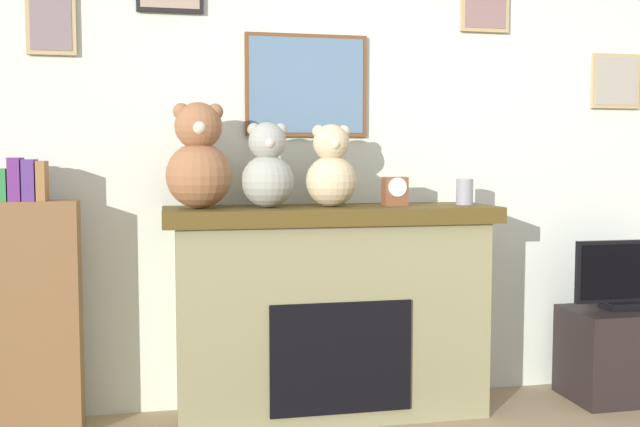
# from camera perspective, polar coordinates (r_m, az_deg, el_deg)

# --- Properties ---
(back_wall) EXTENTS (5.20, 0.15, 2.60)m
(back_wall) POSITION_cam_1_polar(r_m,az_deg,el_deg) (3.99, 4.81, 4.40)
(back_wall) COLOR silver
(back_wall) RESTS_ON ground_plane
(fireplace) EXTENTS (1.65, 0.50, 1.06)m
(fireplace) POSITION_cam_1_polar(r_m,az_deg,el_deg) (3.71, 0.87, -7.54)
(fireplace) COLOR #868359
(fireplace) RESTS_ON ground_plane
(bookshelf) EXTENTS (0.40, 0.16, 1.30)m
(bookshelf) POSITION_cam_1_polar(r_m,az_deg,el_deg) (3.69, -21.30, -7.01)
(bookshelf) COLOR brown
(bookshelf) RESTS_ON ground_plane
(tv_stand) EXTENTS (0.58, 0.40, 0.49)m
(tv_stand) POSITION_cam_1_polar(r_m,az_deg,el_deg) (4.34, 22.41, -10.07)
(tv_stand) COLOR black
(tv_stand) RESTS_ON ground_plane
(television) EXTENTS (0.56, 0.14, 0.37)m
(television) POSITION_cam_1_polar(r_m,az_deg,el_deg) (4.26, 22.58, -4.55)
(television) COLOR black
(television) RESTS_ON tv_stand
(candle_jar) EXTENTS (0.09, 0.09, 0.13)m
(candle_jar) POSITION_cam_1_polar(r_m,az_deg,el_deg) (3.84, 11.22, 1.67)
(candle_jar) COLOR gray
(candle_jar) RESTS_ON fireplace
(mantel_clock) EXTENTS (0.12, 0.09, 0.15)m
(mantel_clock) POSITION_cam_1_polar(r_m,az_deg,el_deg) (3.70, 5.87, 1.74)
(mantel_clock) COLOR brown
(mantel_clock) RESTS_ON fireplace
(teddy_bear_tan) EXTENTS (0.31, 0.31, 0.51)m
(teddy_bear_tan) POSITION_cam_1_polar(r_m,az_deg,el_deg) (3.53, -9.44, 4.08)
(teddy_bear_tan) COLOR #94613D
(teddy_bear_tan) RESTS_ON fireplace
(teddy_bear_grey) EXTENTS (0.26, 0.26, 0.41)m
(teddy_bear_grey) POSITION_cam_1_polar(r_m,az_deg,el_deg) (3.56, -4.11, 3.47)
(teddy_bear_grey) COLOR #9B9F92
(teddy_bear_grey) RESTS_ON fireplace
(teddy_bear_cream) EXTENTS (0.25, 0.25, 0.41)m
(teddy_bear_cream) POSITION_cam_1_polar(r_m,az_deg,el_deg) (3.61, 0.89, 3.44)
(teddy_bear_cream) COLOR #CFBA8F
(teddy_bear_cream) RESTS_ON fireplace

